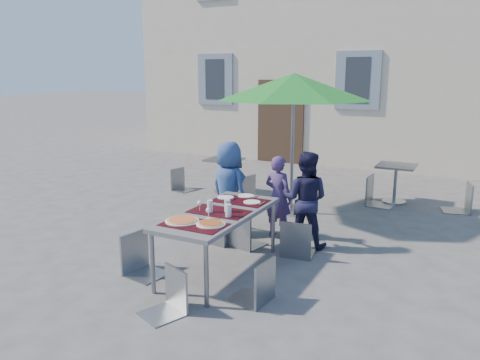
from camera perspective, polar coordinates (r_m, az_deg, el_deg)
The scene contains 22 objects.
ground at distance 5.53m, azimuth -5.87°, elevation -12.55°, with size 90.00×90.00×0.00m, color #4C4B4E.
dining_table at distance 5.62m, azimuth -2.58°, elevation -4.42°, with size 0.80×1.85×0.76m.
pizza_near_left at distance 5.26m, azimuth -7.07°, elevation -4.88°, with size 0.38×0.38×0.03m.
pizza_near_right at distance 5.12m, azimuth -3.58°, elevation -5.31°, with size 0.32×0.32×0.03m.
glassware at distance 5.50m, azimuth -2.68°, elevation -3.37°, with size 0.49×0.40×0.15m.
place_settings at distance 6.15m, azimuth 0.15°, elevation -2.24°, with size 0.67×0.47×0.01m.
child_0 at distance 6.94m, azimuth -1.38°, elevation -1.02°, with size 0.68×0.45×1.40m, color #314D86.
child_1 at distance 6.84m, azimuth 4.69°, elevation -2.05°, with size 0.44×0.29×1.22m, color #4B356C.
child_2 at distance 6.51m, azimuth 7.94°, elevation -2.35°, with size 0.65×0.38×1.34m, color #191836.
chair_0 at distance 6.58m, azimuth -2.83°, elevation -2.88°, with size 0.50×0.50×0.99m.
chair_1 at distance 6.41m, azimuth 0.41°, elevation -3.52°, with size 0.50×0.50×0.95m.
chair_2 at distance 6.14m, azimuth 7.09°, elevation -4.47°, with size 0.45×0.45×0.93m.
chair_3 at distance 5.70m, azimuth -12.21°, elevation -5.86°, with size 0.49×0.49×0.96m.
chair_4 at distance 4.91m, azimuth 2.15°, elevation -9.21°, with size 0.44×0.44×0.90m.
chair_5 at distance 4.77m, azimuth -8.81°, elevation -10.32°, with size 0.50×0.50×0.86m.
patio_umbrella at distance 7.85m, azimuth 6.57°, elevation 11.13°, with size 2.60×2.60×2.37m.
cafe_table_0 at distance 9.45m, azimuth -1.93°, elevation 1.19°, with size 0.65×0.65×0.69m.
bg_chair_l_0 at distance 9.69m, azimuth -7.29°, elevation 1.64°, with size 0.45×0.45×0.85m.
bg_chair_r_0 at distance 8.79m, azimuth 0.49°, elevation 0.96°, with size 0.52×0.51×0.94m.
cafe_table_1 at distance 9.13m, azimuth 18.44°, elevation 0.30°, with size 0.67×0.67×0.72m.
bg_chair_l_1 at distance 8.84m, azimuth 16.32°, elevation 0.85°, with size 0.48×0.48×1.02m.
bg_chair_r_1 at distance 8.94m, azimuth 25.70°, elevation -0.00°, with size 0.52×0.52×0.97m.
Camera 1 is at (2.76, -4.16, 2.37)m, focal length 35.00 mm.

